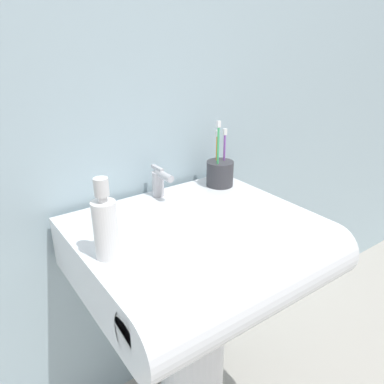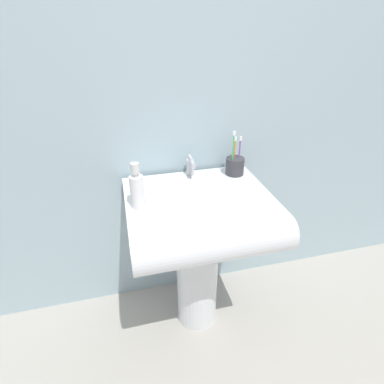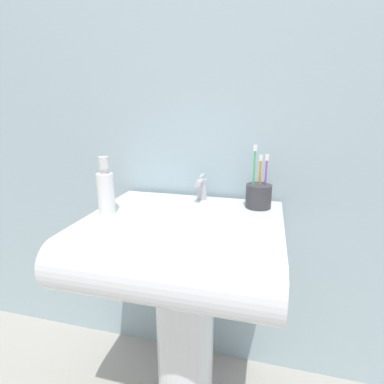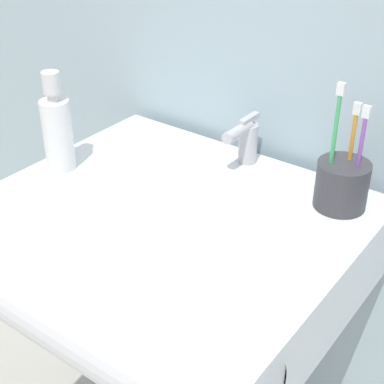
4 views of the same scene
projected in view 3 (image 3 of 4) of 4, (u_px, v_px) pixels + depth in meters
name	position (u px, v px, depth m)	size (l,w,h in m)	color
wall_back	(204.00, 82.00, 1.11)	(5.00, 0.05, 2.40)	#9EB7C1
sink_pedestal	(185.00, 335.00, 1.09)	(0.21, 0.21, 0.63)	white
sink_basin	(179.00, 245.00, 0.93)	(0.62, 0.55, 0.15)	white
faucet	(202.00, 187.00, 1.12)	(0.04, 0.10, 0.09)	#B7B7BC
toothbrush_cup	(259.00, 195.00, 1.04)	(0.09, 0.09, 0.22)	#38383D
soap_bottle	(106.00, 191.00, 0.97)	(0.05, 0.05, 0.19)	white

